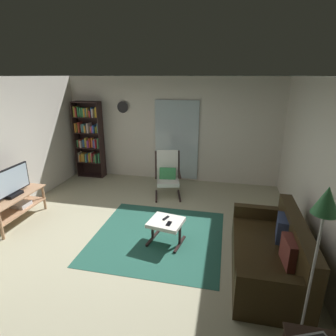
{
  "coord_description": "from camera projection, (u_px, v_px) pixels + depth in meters",
  "views": [
    {
      "loc": [
        1.37,
        -3.88,
        2.62
      ],
      "look_at": [
        0.35,
        0.85,
        0.99
      ],
      "focal_mm": 29.54,
      "sensor_mm": 36.0,
      "label": 1
    }
  ],
  "objects": [
    {
      "name": "wall_right",
      "position": [
        324.0,
        177.0,
        3.75
      ],
      "size": [
        0.06,
        6.0,
        2.6
      ],
      "primitive_type": "cube",
      "color": "silver",
      "rests_on": "ground"
    },
    {
      "name": "tv_stand",
      "position": [
        16.0,
        204.0,
        5.12
      ],
      "size": [
        0.47,
        1.23,
        0.53
      ],
      "color": "tan",
      "rests_on": "ground"
    },
    {
      "name": "glass_door_panel",
      "position": [
        177.0,
        141.0,
        6.97
      ],
      "size": [
        1.1,
        0.01,
        2.0
      ],
      "primitive_type": "cube",
      "color": "silver"
    },
    {
      "name": "lounge_armchair",
      "position": [
        168.0,
        173.0,
        6.19
      ],
      "size": [
        0.7,
        0.77,
        1.02
      ],
      "color": "black",
      "rests_on": "ground"
    },
    {
      "name": "bookshelf_near_tv",
      "position": [
        89.0,
        138.0,
        7.26
      ],
      "size": [
        0.71,
        0.3,
        1.99
      ],
      "color": "black",
      "rests_on": "ground"
    },
    {
      "name": "cell_phone",
      "position": [
        169.0,
        224.0,
        4.34
      ],
      "size": [
        0.08,
        0.15,
        0.01
      ],
      "primitive_type": "cube",
      "rotation": [
        0.0,
        0.0,
        -0.1
      ],
      "color": "black",
      "rests_on": "ottoman"
    },
    {
      "name": "leather_sofa",
      "position": [
        271.0,
        255.0,
        3.76
      ],
      "size": [
        0.87,
        1.82,
        0.83
      ],
      "color": "#342613",
      "rests_on": "ground"
    },
    {
      "name": "wall_clock",
      "position": [
        123.0,
        107.0,
        6.98
      ],
      "size": [
        0.29,
        0.03,
        0.29
      ],
      "color": "silver"
    },
    {
      "name": "ottoman",
      "position": [
        166.0,
        224.0,
        4.45
      ],
      "size": [
        0.6,
        0.56,
        0.4
      ],
      "color": "white",
      "rests_on": "ground"
    },
    {
      "name": "tv_remote",
      "position": [
        166.0,
        218.0,
        4.49
      ],
      "size": [
        0.09,
        0.15,
        0.02
      ],
      "primitive_type": "cube",
      "rotation": [
        0.0,
        0.0,
        -0.4
      ],
      "color": "black",
      "rests_on": "ottoman"
    },
    {
      "name": "wall_back",
      "position": [
        172.0,
        130.0,
        6.98
      ],
      "size": [
        5.6,
        0.06,
        2.6
      ],
      "primitive_type": "cube",
      "color": "silver",
      "rests_on": "ground"
    },
    {
      "name": "area_rug",
      "position": [
        158.0,
        236.0,
        4.72
      ],
      "size": [
        2.15,
        2.13,
        0.01
      ],
      "primitive_type": "cube",
      "color": "#25594B",
      "rests_on": "ground"
    },
    {
      "name": "floor_lamp_by_sofa",
      "position": [
        323.0,
        217.0,
        2.34
      ],
      "size": [
        0.23,
        0.23,
        1.76
      ],
      "color": "#A5A5AD",
      "rests_on": "ground"
    },
    {
      "name": "ground_plane",
      "position": [
        138.0,
        237.0,
        4.71
      ],
      "size": [
        7.02,
        7.02,
        0.0
      ],
      "primitive_type": "plane",
      "color": "#B0AB8C"
    },
    {
      "name": "television",
      "position": [
        11.0,
        183.0,
        4.96
      ],
      "size": [
        0.2,
        0.88,
        0.53
      ],
      "color": "black",
      "rests_on": "tv_stand"
    }
  ]
}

